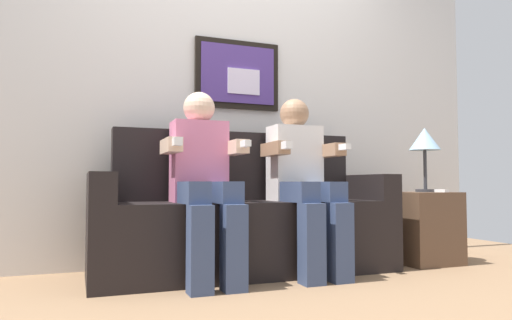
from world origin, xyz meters
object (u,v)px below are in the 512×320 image
(side_table_right, at_px, (423,227))
(spare_remote_on_table, at_px, (440,191))
(table_lamp, at_px, (425,142))
(person_on_right, at_px, (303,176))
(person_on_left, at_px, (204,175))
(couch, at_px, (246,223))

(side_table_right, relative_size, spare_remote_on_table, 3.85)
(table_lamp, height_order, spare_remote_on_table, table_lamp)
(person_on_right, relative_size, spare_remote_on_table, 8.54)
(person_on_left, bearing_deg, person_on_right, 0.00)
(couch, height_order, person_on_right, person_on_right)
(person_on_right, xyz_separation_m, spare_remote_on_table, (1.05, -0.03, -0.10))
(couch, height_order, spare_remote_on_table, couch)
(person_on_left, xyz_separation_m, person_on_right, (0.64, 0.00, 0.00))
(person_on_left, xyz_separation_m, table_lamp, (1.65, 0.07, 0.25))
(table_lamp, bearing_deg, spare_remote_on_table, -71.86)
(couch, bearing_deg, person_on_right, -27.78)
(couch, relative_size, person_on_right, 1.70)
(person_on_right, bearing_deg, spare_remote_on_table, -1.86)
(spare_remote_on_table, bearing_deg, table_lamp, 108.14)
(person_on_left, relative_size, spare_remote_on_table, 8.54)
(person_on_right, bearing_deg, couch, 152.22)
(person_on_left, distance_m, side_table_right, 1.65)
(side_table_right, relative_size, table_lamp, 1.09)
(side_table_right, bearing_deg, person_on_left, -177.81)
(person_on_left, xyz_separation_m, side_table_right, (1.61, 0.06, -0.36))
(person_on_left, relative_size, table_lamp, 2.41)
(person_on_left, distance_m, spare_remote_on_table, 1.68)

